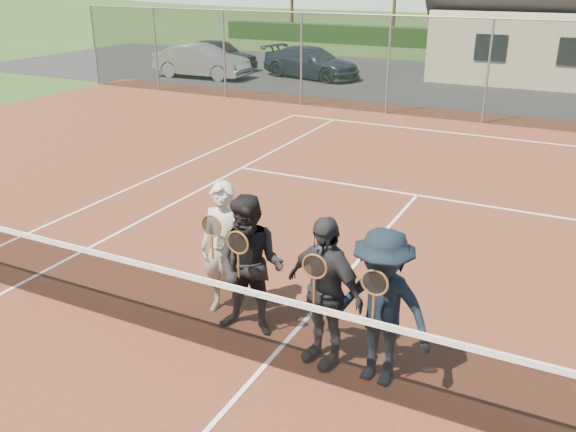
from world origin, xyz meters
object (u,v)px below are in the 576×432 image
tennis_net (265,326)px  player_c (324,291)px  car_b (202,61)px  player_d (381,308)px  car_a (218,54)px  player_a (225,249)px  player_b (250,267)px  car_c (311,62)px

tennis_net → player_c: 0.77m
car_b → player_d: (13.48, -16.49, 0.23)m
car_a → car_b: car_b is taller
car_a → player_a: player_a is taller
player_a → player_d: 2.32m
tennis_net → player_c: bearing=36.8°
tennis_net → player_b: (-0.50, 0.56, 0.38)m
car_b → tennis_net: (12.26, -16.84, -0.15)m
car_a → player_a: size_ratio=2.21×
tennis_net → player_a: bearing=141.3°
car_a → tennis_net: car_a is taller
player_c → player_d: 0.69m
car_b → tennis_net: size_ratio=0.36×
player_b → player_d: size_ratio=1.00×
car_a → car_c: car_a is taller
car_b → tennis_net: car_b is taller
player_b → player_c: (1.04, -0.16, 0.00)m
car_b → tennis_net: 20.83m
tennis_net → player_d: (1.22, 0.34, 0.38)m
player_c → player_d: (0.69, -0.06, -0.00)m
tennis_net → player_a: size_ratio=6.49×
car_c → player_d: 20.76m
car_b → player_c: size_ratio=2.31×
player_c → tennis_net: bearing=-143.2°
car_a → car_b: size_ratio=0.96×
car_c → player_d: bearing=-140.9°
car_a → car_c: (4.89, -0.30, -0.04)m
tennis_net → player_c: size_ratio=6.49×
player_c → player_d: bearing=-4.9°
car_a → car_c: 4.90m
car_b → player_c: player_c is taller
player_a → player_b: size_ratio=1.00×
player_c → car_c: bearing=115.0°
player_b → player_c: 1.05m
car_c → player_c: 20.41m
player_d → car_a: bearing=127.0°
car_b → player_d: size_ratio=2.31×
car_b → car_c: 4.64m
car_b → car_c: size_ratio=0.94×
car_b → player_b: bearing=-146.1°
car_a → player_b: 22.43m
car_c → player_b: (7.59, -18.33, 0.28)m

